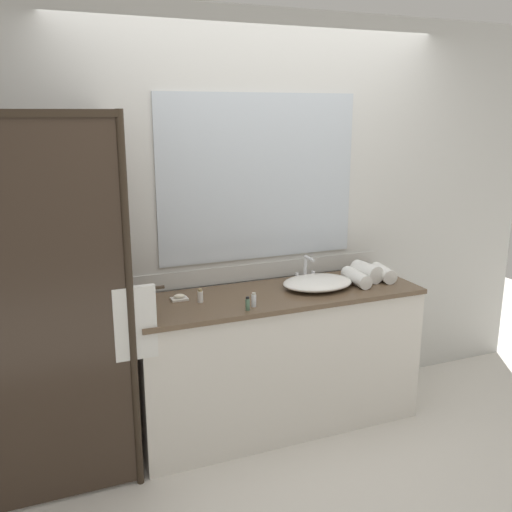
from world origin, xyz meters
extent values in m
plane|color=silver|center=(0.00, 0.00, 0.00)|extent=(8.00, 8.00, 0.00)
cube|color=silver|center=(0.00, 0.34, 1.30)|extent=(4.40, 0.05, 2.60)
cube|color=silver|center=(0.00, 0.32, 0.96)|extent=(1.80, 0.01, 0.11)
cube|color=silver|center=(0.00, 0.31, 1.58)|extent=(1.34, 0.01, 1.05)
cube|color=silver|center=(0.00, 0.01, 0.43)|extent=(1.80, 0.56, 0.87)
cube|color=brown|center=(0.00, 0.00, 0.89)|extent=(1.80, 0.58, 0.03)
cylinder|color=#2D2319|center=(-0.95, -0.27, 1.00)|extent=(0.04, 0.04, 2.00)
cube|color=#2D2319|center=(-1.45, -0.27, 1.98)|extent=(1.00, 0.04, 0.04)
cube|color=#382B21|center=(-1.45, -0.27, 1.00)|extent=(0.96, 0.01, 1.96)
cube|color=#382B21|center=(-0.95, 0.02, 1.00)|extent=(0.01, 0.57, 1.96)
cylinder|color=#2D2319|center=(-0.93, -0.26, 1.11)|extent=(0.32, 0.02, 0.02)
cube|color=white|center=(-0.93, -0.26, 0.93)|extent=(0.22, 0.04, 0.39)
ellipsoid|color=white|center=(0.27, 0.00, 0.93)|extent=(0.46, 0.35, 0.07)
cube|color=silver|center=(0.27, 0.17, 0.91)|extent=(0.17, 0.04, 0.02)
cylinder|color=silver|center=(0.27, 0.17, 0.99)|extent=(0.02, 0.02, 0.15)
cylinder|color=silver|center=(0.27, 0.12, 1.06)|extent=(0.02, 0.11, 0.02)
cylinder|color=silver|center=(0.21, 0.17, 0.94)|extent=(0.02, 0.02, 0.04)
cylinder|color=silver|center=(0.33, 0.17, 0.94)|extent=(0.02, 0.02, 0.04)
cube|color=silver|center=(-0.60, 0.10, 0.91)|extent=(0.10, 0.07, 0.01)
ellipsoid|color=silver|center=(-0.60, 0.10, 0.92)|extent=(0.07, 0.04, 0.02)
cylinder|color=silver|center=(-0.24, -0.18, 0.94)|extent=(0.03, 0.03, 0.07)
cylinder|color=#B7B2A8|center=(-0.24, -0.18, 0.98)|extent=(0.02, 0.02, 0.01)
cylinder|color=white|center=(-0.50, 0.01, 0.93)|extent=(0.03, 0.03, 0.07)
cylinder|color=#9E895B|center=(-0.50, 0.01, 0.97)|extent=(0.02, 0.02, 0.01)
cylinder|color=#4C7056|center=(-0.29, -0.22, 0.93)|extent=(0.02, 0.02, 0.07)
cylinder|color=black|center=(-0.29, -0.22, 0.97)|extent=(0.02, 0.02, 0.01)
cylinder|color=white|center=(0.76, -0.01, 0.95)|extent=(0.13, 0.24, 0.09)
cylinder|color=white|center=(0.65, 0.02, 0.96)|extent=(0.14, 0.22, 0.12)
cylinder|color=white|center=(0.54, -0.03, 0.95)|extent=(0.11, 0.26, 0.09)
camera|label=1|loc=(-1.39, -3.02, 1.99)|focal=39.59mm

